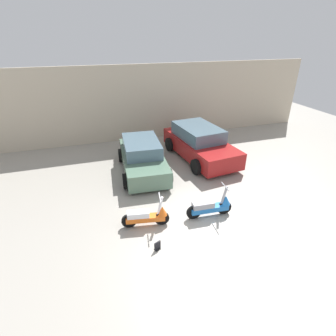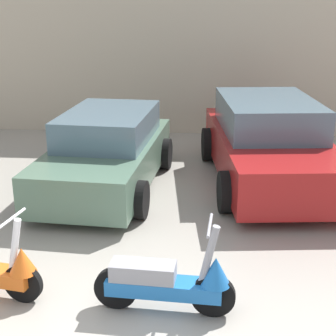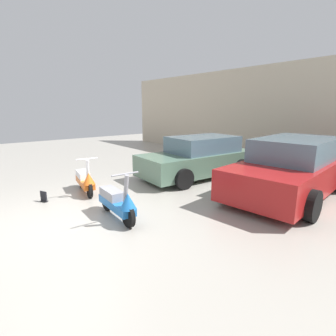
% 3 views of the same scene
% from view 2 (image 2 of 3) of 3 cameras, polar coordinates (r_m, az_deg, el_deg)
% --- Properties ---
extents(wall_back, '(19.60, 0.12, 3.86)m').
position_cam_2_polar(wall_back, '(12.31, 0.21, 12.74)').
color(wall_back, beige).
rests_on(wall_back, ground_plane).
extents(scooter_front_right, '(1.50, 0.54, 1.04)m').
position_cam_2_polar(scooter_front_right, '(5.46, 0.24, -12.39)').
color(scooter_front_right, black).
rests_on(scooter_front_right, ground_plane).
extents(car_rear_left, '(2.07, 3.95, 1.31)m').
position_cam_2_polar(car_rear_left, '(8.91, -6.76, 1.77)').
color(car_rear_left, '#51705B').
rests_on(car_rear_left, ground_plane).
extents(car_rear_center, '(2.44, 4.47, 1.46)m').
position_cam_2_polar(car_rear_center, '(9.28, 11.06, 2.72)').
color(car_rear_center, maroon).
rests_on(car_rear_center, ground_plane).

